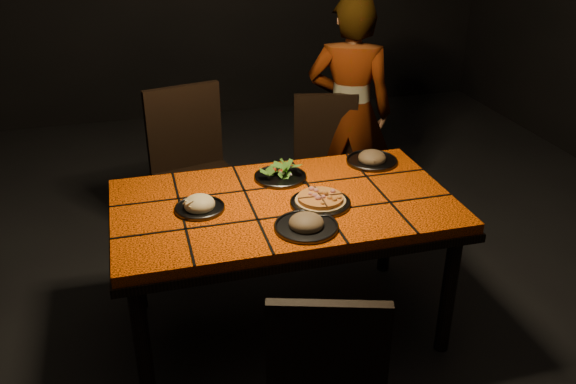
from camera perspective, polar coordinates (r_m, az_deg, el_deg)
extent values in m
cube|color=black|center=(3.32, -0.36, -12.71)|extent=(6.00, 7.00, 0.04)
cube|color=#FF5608|center=(2.90, -0.41, -1.25)|extent=(1.60, 0.90, 0.05)
cube|color=black|center=(2.92, -0.40, -2.03)|extent=(1.62, 0.92, 0.04)
cylinder|color=black|center=(2.74, -13.44, -13.93)|extent=(0.07, 0.07, 0.66)
cylinder|color=black|center=(3.07, 14.76, -9.24)|extent=(0.07, 0.07, 0.66)
cylinder|color=black|center=(3.35, -14.12, -5.84)|extent=(0.07, 0.07, 0.66)
cylinder|color=black|center=(3.62, 9.21, -2.73)|extent=(0.07, 0.07, 0.66)
cube|color=black|center=(2.40, 3.43, -16.58)|extent=(0.51, 0.51, 0.04)
cube|color=black|center=(2.10, 3.70, -15.20)|extent=(0.40, 0.16, 0.45)
cube|color=black|center=(3.69, -8.28, 0.98)|extent=(0.56, 0.56, 0.04)
cube|color=black|center=(3.77, -9.71, 6.02)|extent=(0.47, 0.15, 0.51)
cylinder|color=black|center=(3.60, -9.75, -4.55)|extent=(0.04, 0.04, 0.48)
cylinder|color=black|center=(3.72, -4.25, -3.17)|extent=(0.04, 0.04, 0.48)
cylinder|color=black|center=(3.92, -11.60, -2.00)|extent=(0.04, 0.04, 0.48)
cylinder|color=black|center=(4.02, -6.49, -0.80)|extent=(0.04, 0.04, 0.48)
cube|color=black|center=(3.91, 3.69, 1.73)|extent=(0.49, 0.49, 0.04)
cube|color=black|center=(3.99, 3.51, 6.04)|extent=(0.41, 0.13, 0.45)
cylinder|color=black|center=(3.85, 1.39, -2.45)|extent=(0.04, 0.04, 0.42)
cylinder|color=black|center=(3.89, 6.29, -2.32)|extent=(0.04, 0.04, 0.42)
cylinder|color=black|center=(4.15, 1.07, -0.22)|extent=(0.04, 0.04, 0.42)
cylinder|color=black|center=(4.18, 5.62, -0.12)|extent=(0.04, 0.04, 0.42)
imported|color=brown|center=(4.05, 5.77, 7.44)|extent=(0.65, 0.56, 1.52)
cylinder|color=#343539|center=(2.85, 3.04, -1.08)|extent=(0.28, 0.28, 0.01)
torus|color=#343539|center=(2.85, 3.04, -0.94)|extent=(0.29, 0.29, 0.01)
cylinder|color=tan|center=(2.85, 3.05, -0.85)|extent=(0.25, 0.25, 0.01)
cylinder|color=gold|center=(2.84, 3.05, -0.58)|extent=(0.22, 0.22, 0.02)
cylinder|color=#343539|center=(2.83, -8.26, -1.55)|extent=(0.23, 0.23, 0.01)
torus|color=#343539|center=(2.83, -8.27, -1.41)|extent=(0.23, 0.23, 0.01)
ellipsoid|color=#FADBA5|center=(2.82, -8.29, -1.11)|extent=(0.14, 0.14, 0.08)
cylinder|color=#343539|center=(3.11, -0.73, 1.37)|extent=(0.27, 0.27, 0.01)
torus|color=#343539|center=(3.10, -0.73, 1.51)|extent=(0.27, 0.27, 0.01)
cylinder|color=#343539|center=(2.66, 1.72, -3.30)|extent=(0.28, 0.28, 0.01)
torus|color=#343539|center=(2.65, 1.73, -3.15)|extent=(0.28, 0.28, 0.01)
ellipsoid|color=#806244|center=(2.64, 1.73, -2.76)|extent=(0.17, 0.17, 0.09)
cylinder|color=#343539|center=(3.32, 7.85, 2.86)|extent=(0.27, 0.27, 0.01)
torus|color=#343539|center=(3.32, 7.86, 2.99)|extent=(0.28, 0.28, 0.01)
ellipsoid|color=#806244|center=(3.31, 7.88, 3.31)|extent=(0.16, 0.16, 0.09)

